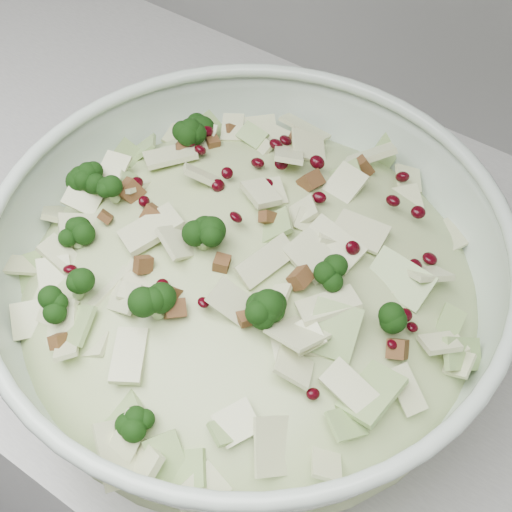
{
  "coord_description": "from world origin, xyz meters",
  "views": [
    {
      "loc": [
        -0.04,
        1.33,
        1.47
      ],
      "look_at": [
        -0.24,
        1.62,
        1.02
      ],
      "focal_mm": 50.0,
      "sensor_mm": 36.0,
      "label": 1
    }
  ],
  "objects": [
    {
      "name": "mixing_bowl",
      "position": [
        -0.23,
        1.6,
        0.98
      ],
      "size": [
        0.51,
        0.51,
        0.16
      ],
      "rotation": [
        0.0,
        0.0,
        0.31
      ],
      "color": "silver",
      "rests_on": "counter"
    },
    {
      "name": "salad",
      "position": [
        -0.23,
        1.6,
        1.01
      ],
      "size": [
        0.53,
        0.53,
        0.16
      ],
      "rotation": [
        0.0,
        0.0,
        0.65
      ],
      "color": "beige",
      "rests_on": "mixing_bowl"
    }
  ]
}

